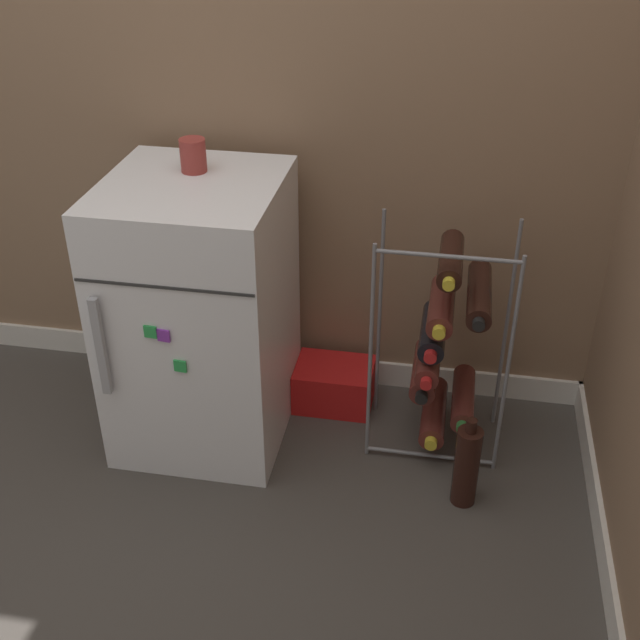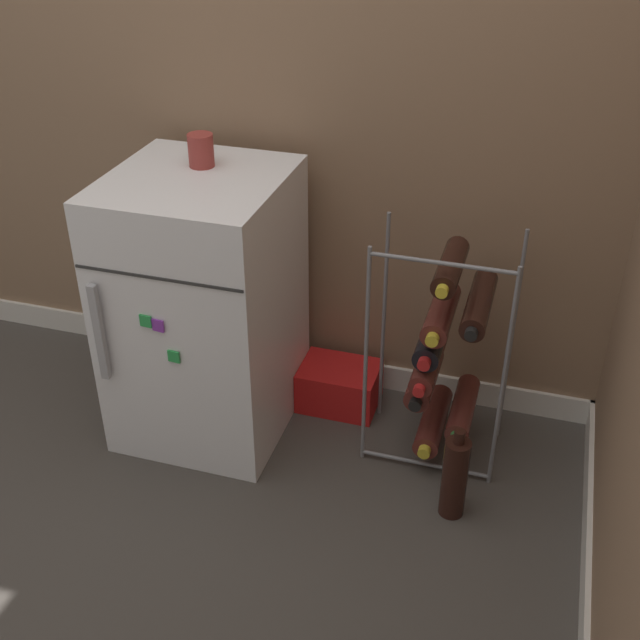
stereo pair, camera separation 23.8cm
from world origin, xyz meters
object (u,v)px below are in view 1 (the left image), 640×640
Objects in this scene: wine_rack at (444,345)px; soda_box at (334,385)px; mini_fridge at (201,314)px; fridge_top_cup at (193,155)px; loose_bottle_floor at (466,466)px.

soda_box is (-0.35, 0.13, -0.28)m from wine_rack.
mini_fridge reaches higher than soda_box.
mini_fridge is 3.25× the size of soda_box.
mini_fridge is 0.48m from fridge_top_cup.
loose_bottle_floor is (0.84, -0.30, -0.76)m from fridge_top_cup.
wine_rack reaches higher than soda_box.
loose_bottle_floor reaches higher than soda_box.
mini_fridge is 1.15× the size of wine_rack.
loose_bottle_floor is at bearing -19.48° from fridge_top_cup.
fridge_top_cup is 0.32× the size of loose_bottle_floor.
wine_rack is at bearing 109.79° from loose_bottle_floor.
soda_box is at bearing 159.86° from wine_rack.
fridge_top_cup reaches higher than soda_box.
soda_box is at bearing 25.78° from mini_fridge.
loose_bottle_floor is at bearing -14.25° from mini_fridge.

